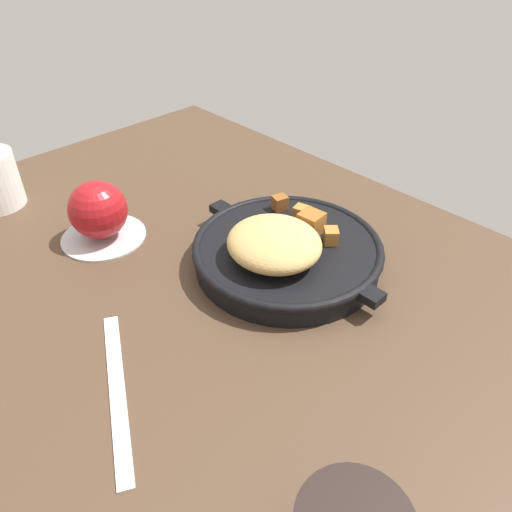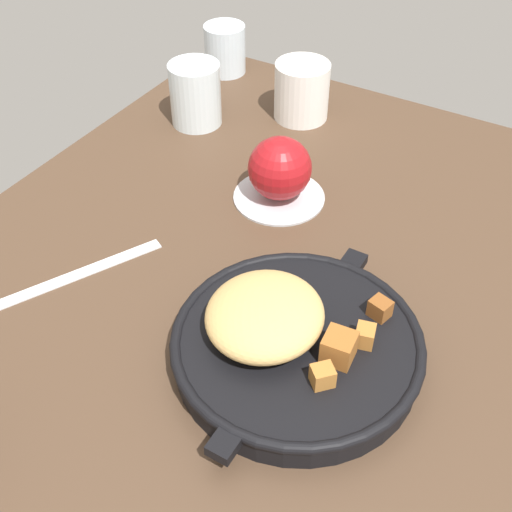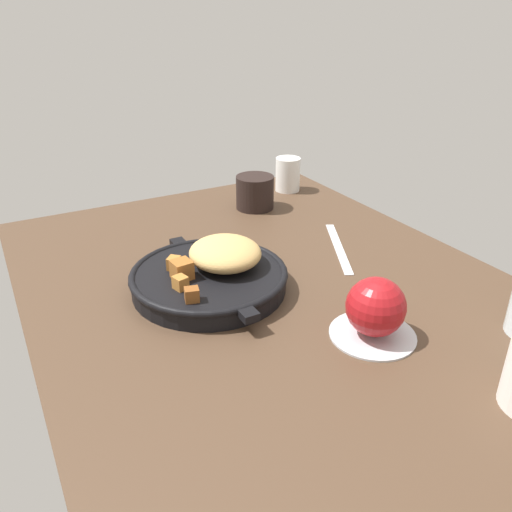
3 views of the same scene
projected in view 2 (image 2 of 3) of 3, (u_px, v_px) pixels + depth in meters
ground_plane at (242, 303)px, 75.61cm from camera, size 103.22×76.00×2.40cm
cast_iron_skillet at (292, 341)px, 66.36cm from camera, size 29.99×25.64×7.79cm
saucer_plate at (279, 196)px, 88.05cm from camera, size 12.24×12.24×0.60cm
red_apple at (280, 168)px, 85.04cm from camera, size 8.33×8.33×8.33cm
butter_knife at (73, 276)px, 76.90cm from camera, size 20.42×11.61×0.36cm
ceramic_mug_white at (302, 91)px, 100.84cm from camera, size 8.38×8.38×8.80cm
water_glass_tall at (195, 94)px, 99.38cm from camera, size 7.73×7.73×9.53cm
water_glass_short at (225, 49)px, 112.32cm from camera, size 7.01×7.01×8.13cm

